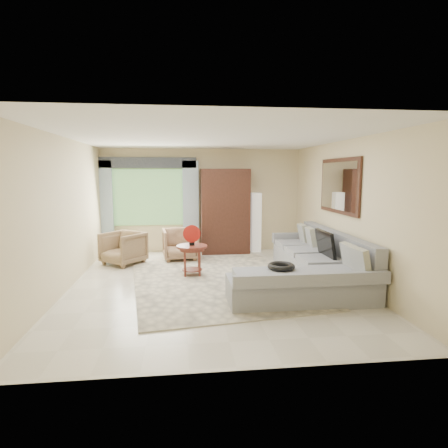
{
  "coord_description": "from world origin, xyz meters",
  "views": [
    {
      "loc": [
        -0.55,
        -6.52,
        1.99
      ],
      "look_at": [
        0.25,
        0.35,
        1.05
      ],
      "focal_mm": 30.0,
      "sensor_mm": 36.0,
      "label": 1
    }
  ],
  "objects": [
    {
      "name": "tv_screen",
      "position": [
        2.05,
        -0.11,
        0.72
      ],
      "size": [
        0.14,
        0.74,
        0.48
      ],
      "primitive_type": "cube",
      "rotation": [
        0.0,
        -0.17,
        0.0
      ],
      "color": "black",
      "rests_on": "sectional_sofa"
    },
    {
      "name": "coffee_table",
      "position": [
        -0.34,
        0.64,
        0.31
      ],
      "size": [
        0.6,
        0.6,
        0.6
      ],
      "rotation": [
        0.0,
        0.0,
        -0.14
      ],
      "color": "#471913",
      "rests_on": "ground"
    },
    {
      "name": "armchair_left",
      "position": [
        -1.82,
        1.74,
        0.36
      ],
      "size": [
        1.09,
        1.1,
        0.72
      ],
      "primitive_type": "imported",
      "rotation": [
        0.0,
        0.0,
        -0.69
      ],
      "color": "#876A49",
      "rests_on": "ground"
    },
    {
      "name": "red_disc",
      "position": [
        -0.34,
        0.64,
        0.83
      ],
      "size": [
        0.34,
        0.07,
        0.34
      ],
      "primitive_type": "cylinder",
      "rotation": [
        1.57,
        0.0,
        -0.15
      ],
      "color": "#9E160F",
      "rests_on": "coffee_table"
    },
    {
      "name": "area_rug",
      "position": [
        0.11,
        0.2,
        0.01
      ],
      "size": [
        3.53,
        4.38,
        0.02
      ],
      "primitive_type": "cube",
      "rotation": [
        0.0,
        0.0,
        0.14
      ],
      "color": "beige",
      "rests_on": "ground"
    },
    {
      "name": "armchair_right",
      "position": [
        -0.57,
        2.05,
        0.36
      ],
      "size": [
        0.85,
        0.87,
        0.72
      ],
      "primitive_type": "imported",
      "rotation": [
        0.0,
        0.0,
        0.11
      ],
      "color": "#A07E57",
      "rests_on": "ground"
    },
    {
      "name": "potted_plant",
      "position": [
        -2.04,
        2.71,
        0.29
      ],
      "size": [
        0.6,
        0.54,
        0.58
      ],
      "primitive_type": "imported",
      "rotation": [
        0.0,
        0.0,
        0.18
      ],
      "color": "#999999",
      "rests_on": "ground"
    },
    {
      "name": "armoire",
      "position": [
        0.55,
        2.72,
        1.05
      ],
      "size": [
        1.2,
        0.55,
        2.1
      ],
      "primitive_type": "cube",
      "color": "#321A10",
      "rests_on": "ground"
    },
    {
      "name": "window",
      "position": [
        -1.35,
        2.97,
        1.4
      ],
      "size": [
        1.8,
        0.04,
        1.4
      ],
      "primitive_type": "cube",
      "color": "#669E59",
      "rests_on": "wall_back"
    },
    {
      "name": "ground",
      "position": [
        0.0,
        0.0,
        0.0
      ],
      "size": [
        6.0,
        6.0,
        0.0
      ],
      "primitive_type": "plane",
      "color": "silver",
      "rests_on": "ground"
    },
    {
      "name": "sectional_sofa",
      "position": [
        1.78,
        -0.18,
        0.28
      ],
      "size": [
        2.3,
        3.46,
        0.9
      ],
      "color": "gray",
      "rests_on": "ground"
    },
    {
      "name": "wall_mirror",
      "position": [
        2.46,
        0.35,
        1.75
      ],
      "size": [
        0.05,
        1.7,
        1.05
      ],
      "color": "black",
      "rests_on": "wall_right"
    },
    {
      "name": "curtain_right",
      "position": [
        -0.3,
        2.88,
        1.15
      ],
      "size": [
        0.4,
        0.08,
        2.3
      ],
      "primitive_type": "cube",
      "color": "#9EB7CC",
      "rests_on": "ground"
    },
    {
      "name": "garden_hose",
      "position": [
        1.0,
        -0.96,
        0.55
      ],
      "size": [
        0.43,
        0.43,
        0.09
      ],
      "primitive_type": "torus",
      "color": "black",
      "rests_on": "sectional_sofa"
    },
    {
      "name": "curtain_left",
      "position": [
        -2.4,
        2.88,
        1.15
      ],
      "size": [
        0.4,
        0.08,
        2.3
      ],
      "primitive_type": "cube",
      "color": "#9EB7CC",
      "rests_on": "ground"
    },
    {
      "name": "valance",
      "position": [
        -1.35,
        2.9,
        2.25
      ],
      "size": [
        2.4,
        0.12,
        0.26
      ],
      "primitive_type": "cube",
      "color": "#1E232D",
      "rests_on": "wall_back"
    },
    {
      "name": "floor_lamp",
      "position": [
        1.35,
        2.78,
        0.75
      ],
      "size": [
        0.24,
        0.24,
        1.5
      ],
      "primitive_type": "cube",
      "color": "silver",
      "rests_on": "ground"
    }
  ]
}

